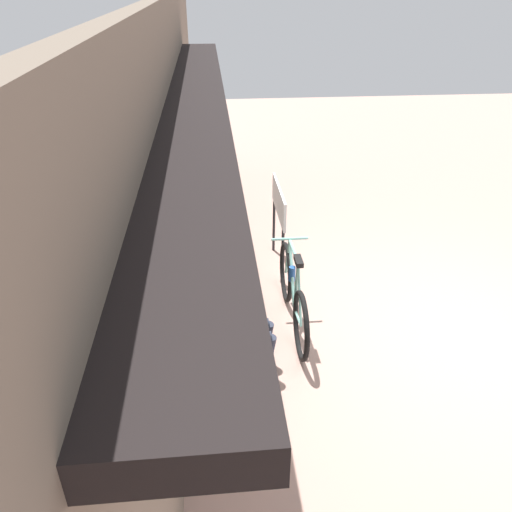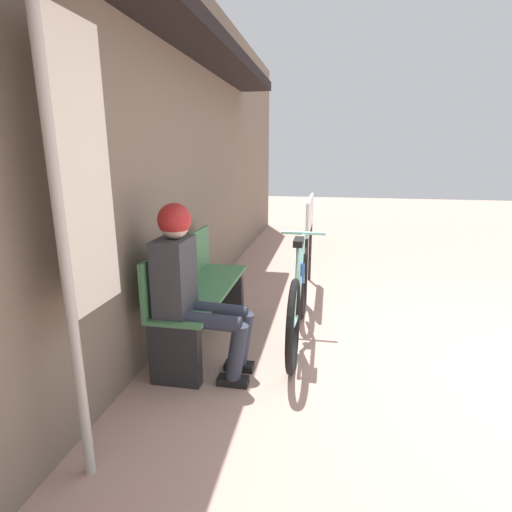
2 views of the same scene
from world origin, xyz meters
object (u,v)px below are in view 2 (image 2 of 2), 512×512
Objects in this scene: person_seated at (189,280)px; banner_pole at (79,203)px; park_bench_near at (199,295)px; bicycle at (299,298)px; signboard at (309,221)px.

person_seated is 0.58× the size of banner_pole.
park_bench_near is at bearing 12.55° from person_seated.
bicycle reaches higher than park_bench_near.
signboard is (1.96, -0.73, 0.12)m from person_seated.
person_seated reaches higher than bicycle.
park_bench_near is at bearing 149.42° from signboard.
signboard is at bearing -30.58° from park_bench_near.
signboard reaches higher than bicycle.
person_seated reaches higher than park_bench_near.
banner_pole is at bearing 161.78° from signboard.
banner_pole reaches higher than person_seated.
person_seated is at bearing -13.16° from banner_pole.
bicycle is at bearing -46.20° from person_seated.
bicycle is 2.05m from banner_pole.
banner_pole is at bearing 166.84° from person_seated.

